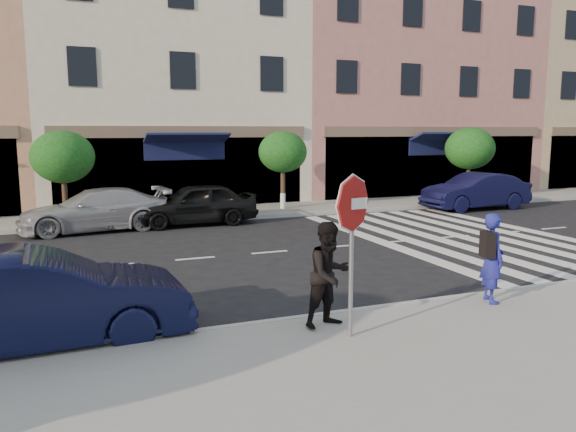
# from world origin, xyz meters

# --- Properties ---
(ground) EXTENTS (120.00, 120.00, 0.00)m
(ground) POSITION_xyz_m (0.00, 0.00, 0.00)
(ground) COLOR black
(ground) RESTS_ON ground
(sidewalk_near) EXTENTS (60.00, 4.50, 0.15)m
(sidewalk_near) POSITION_xyz_m (0.00, -3.75, 0.07)
(sidewalk_near) COLOR gray
(sidewalk_near) RESTS_ON ground
(sidewalk_far) EXTENTS (60.00, 3.00, 0.15)m
(sidewalk_far) POSITION_xyz_m (0.00, 11.00, 0.07)
(sidewalk_far) COLOR gray
(sidewalk_far) RESTS_ON ground
(building_centre) EXTENTS (11.00, 9.00, 11.00)m
(building_centre) POSITION_xyz_m (-0.50, 17.00, 5.50)
(building_centre) COLOR beige
(building_centre) RESTS_ON ground
(building_east_mid) EXTENTS (13.00, 9.00, 13.00)m
(building_east_mid) POSITION_xyz_m (11.50, 17.00, 6.50)
(building_east_mid) COLOR tan
(building_east_mid) RESTS_ON ground
(building_east_far) EXTENTS (12.00, 9.00, 12.00)m
(building_east_far) POSITION_xyz_m (24.00, 17.00, 6.00)
(building_east_far) COLOR tan
(building_east_far) RESTS_ON ground
(street_tree_wb) EXTENTS (2.10, 2.10, 3.06)m
(street_tree_wb) POSITION_xyz_m (-5.00, 10.80, 2.31)
(street_tree_wb) COLOR #473323
(street_tree_wb) RESTS_ON sidewalk_far
(street_tree_c) EXTENTS (1.90, 1.90, 3.04)m
(street_tree_c) POSITION_xyz_m (3.00, 10.80, 2.36)
(street_tree_c) COLOR #473323
(street_tree_c) RESTS_ON sidewalk_far
(street_tree_ea) EXTENTS (2.20, 2.20, 3.19)m
(street_tree_ea) POSITION_xyz_m (12.00, 10.80, 2.39)
(street_tree_ea) COLOR #473323
(street_tree_ea) RESTS_ON sidewalk_far
(stop_sign) EXTENTS (0.86, 0.15, 2.45)m
(stop_sign) POSITION_xyz_m (-1.09, -2.62, 1.93)
(stop_sign) COLOR gray
(stop_sign) RESTS_ON sidewalk_near
(photographer) EXTENTS (0.54, 0.68, 1.61)m
(photographer) POSITION_xyz_m (2.07, -2.00, 0.96)
(photographer) COLOR navy
(photographer) RESTS_ON sidewalk_near
(walker) EXTENTS (0.94, 0.81, 1.67)m
(walker) POSITION_xyz_m (-1.17, -2.06, 0.98)
(walker) COLOR black
(walker) RESTS_ON sidewalk_near
(car_near_mid) EXTENTS (4.58, 1.78, 1.49)m
(car_near_mid) POSITION_xyz_m (-5.46, -1.00, 0.74)
(car_near_mid) COLOR black
(car_near_mid) RESTS_ON ground
(car_far_left) EXTENTS (4.82, 2.31, 1.35)m
(car_far_left) POSITION_xyz_m (-4.12, 9.10, 0.68)
(car_far_left) COLOR #9C9DA1
(car_far_left) RESTS_ON ground
(car_far_mid) EXTENTS (4.21, 1.72, 1.43)m
(car_far_mid) POSITION_xyz_m (-0.88, 9.10, 0.72)
(car_far_mid) COLOR black
(car_far_mid) RESTS_ON ground
(car_far_right) EXTENTS (4.55, 1.66, 1.49)m
(car_far_right) POSITION_xyz_m (10.60, 8.61, 0.74)
(car_far_right) COLOR black
(car_far_right) RESTS_ON ground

